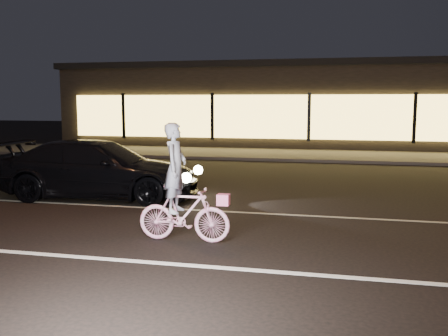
# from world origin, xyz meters

# --- Properties ---
(ground) EXTENTS (90.00, 90.00, 0.00)m
(ground) POSITION_xyz_m (0.00, 0.00, 0.00)
(ground) COLOR black
(ground) RESTS_ON ground
(lane_stripe_near) EXTENTS (60.00, 0.12, 0.01)m
(lane_stripe_near) POSITION_xyz_m (0.00, -1.50, 0.00)
(lane_stripe_near) COLOR silver
(lane_stripe_near) RESTS_ON ground
(lane_stripe_far) EXTENTS (60.00, 0.10, 0.01)m
(lane_stripe_far) POSITION_xyz_m (0.00, 2.00, 0.00)
(lane_stripe_far) COLOR gray
(lane_stripe_far) RESTS_ON ground
(sidewalk) EXTENTS (30.00, 4.00, 0.12)m
(sidewalk) POSITION_xyz_m (0.00, 13.00, 0.06)
(sidewalk) COLOR #383533
(sidewalk) RESTS_ON ground
(storefront) EXTENTS (25.40, 8.42, 4.20)m
(storefront) POSITION_xyz_m (0.00, 18.97, 2.15)
(storefront) COLOR black
(storefront) RESTS_ON ground
(cyclist) EXTENTS (1.56, 0.54, 1.97)m
(cyclist) POSITION_xyz_m (-1.18, -0.33, 0.70)
(cyclist) COLOR #E84890
(cyclist) RESTS_ON ground
(sedan) EXTENTS (4.91, 2.28, 1.39)m
(sedan) POSITION_xyz_m (-4.26, 2.84, 0.69)
(sedan) COLOR black
(sedan) RESTS_ON ground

